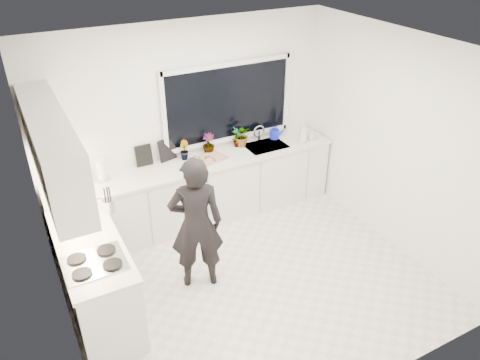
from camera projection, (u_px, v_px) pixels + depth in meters
floor at (250, 281)px, 5.55m from camera, size 4.00×3.50×0.02m
wall_back at (187, 124)px, 6.22m from camera, size 4.00×0.02×2.70m
wall_left at (50, 236)px, 4.06m from camera, size 0.02×3.50×2.70m
wall_right at (395, 143)px, 5.70m from camera, size 0.02×3.50×2.70m
ceiling at (254, 51)px, 4.20m from camera, size 4.00×3.50×0.02m
window at (228, 103)px, 6.34m from camera, size 1.80×0.02×1.00m
base_cabinets_back at (199, 193)px, 6.44m from camera, size 3.92×0.58×0.88m
base_cabinets_left at (96, 279)px, 4.91m from camera, size 0.58×1.60×0.88m
countertop_back at (198, 163)px, 6.20m from camera, size 3.94×0.62×0.04m
countertop_left at (89, 244)px, 4.69m from camera, size 0.62×1.60×0.04m
upper_cabinets at (52, 148)px, 4.43m from camera, size 0.34×2.10×0.70m
sink at (266, 149)px, 6.65m from camera, size 0.58×0.42×0.14m
faucet at (259, 133)px, 6.73m from camera, size 0.03×0.03×0.22m
stovetop at (95, 262)px, 4.39m from camera, size 0.56×0.48×0.03m
person at (196, 224)px, 5.13m from camera, size 0.69×0.56×1.64m
pizza_tray at (209, 159)px, 6.23m from camera, size 0.49×0.41×0.03m
pizza at (209, 158)px, 6.22m from camera, size 0.45×0.37×0.01m
watering_can at (274, 134)px, 6.82m from camera, size 0.17×0.17×0.13m
paper_towel_roll at (101, 171)px, 5.71m from camera, size 0.14×0.14×0.26m
knife_block at (80, 176)px, 5.65m from camera, size 0.14×0.11×0.22m
utensil_crock at (109, 206)px, 5.12m from camera, size 0.15×0.15×0.16m
picture_frame_large at (144, 155)px, 6.05m from camera, size 0.22×0.02×0.28m
picture_frame_small at (167, 150)px, 6.17m from camera, size 0.25×0.08×0.30m
herb_plants at (229, 139)px, 6.47m from camera, size 1.12×0.36×0.31m
soap_bottles at (305, 133)px, 6.67m from camera, size 0.29×0.15×0.31m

